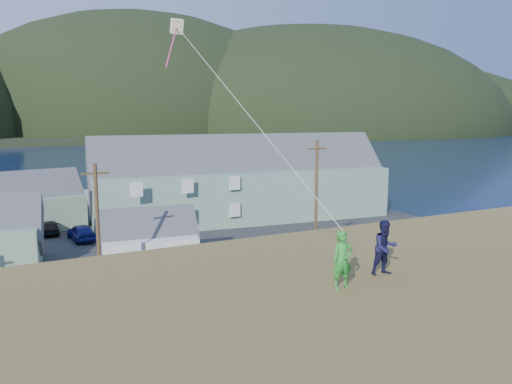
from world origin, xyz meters
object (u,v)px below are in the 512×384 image
shed_palegreen_far (26,203)px  kite_flyer_green (342,260)px  kite_flyer_navy (385,248)px  lodge (242,180)px  wharf (14,205)px  shed_white (148,242)px

shed_palegreen_far → kite_flyer_green: size_ratio=7.63×
kite_flyer_navy → lodge: bearing=77.1°
lodge → kite_flyer_navy: 42.27m
lodge → shed_palegreen_far: bearing=173.6°
kite_flyer_green → wharf: bearing=106.6°
shed_white → kite_flyer_navy: bearing=-81.9°
wharf → lodge: (23.34, -18.38, 4.03)m
kite_flyer_navy → kite_flyer_green: bearing=-161.5°
shed_white → lodge: bearing=51.3°
shed_white → shed_palegreen_far: bearing=119.1°
wharf → kite_flyer_green: 59.64m
wharf → lodge: bearing=-38.2°
wharf → kite_flyer_green: size_ratio=16.57×
shed_white → shed_palegreen_far: size_ratio=0.65×
kite_flyer_green → lodge: bearing=77.9°
lodge → kite_flyer_navy: size_ratio=20.98×
lodge → shed_palegreen_far: (-22.25, 4.79, -1.65)m
lodge → shed_white: (-14.35, -14.25, -2.22)m
shed_palegreen_far → shed_white: bearing=-78.2°
wharf → shed_white: size_ratio=3.32×
kite_flyer_green → shed_palegreen_far: bearing=107.5°
shed_white → kite_flyer_navy: (0.70, -25.61, 5.75)m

